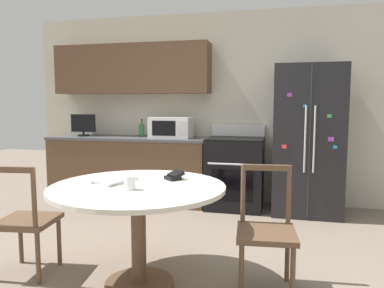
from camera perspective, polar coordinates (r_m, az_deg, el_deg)
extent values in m
plane|color=gray|center=(3.06, -7.06, -20.37)|extent=(14.00, 14.00, 0.00)
cube|color=beige|center=(5.29, 2.86, 5.51)|extent=(5.20, 0.10, 2.60)
cube|color=brown|center=(5.41, -9.18, 11.18)|extent=(2.22, 0.34, 0.68)
cube|color=brown|center=(5.35, -9.50, -3.91)|extent=(2.22, 0.62, 0.86)
cube|color=#4C4C51|center=(5.29, -9.59, 0.90)|extent=(2.25, 0.64, 0.03)
cube|color=black|center=(4.82, 17.18, 0.55)|extent=(0.82, 0.69, 1.82)
cube|color=#333333|center=(4.47, 17.47, 0.12)|extent=(0.01, 0.01, 1.75)
cylinder|color=silver|center=(4.45, 16.86, 0.70)|extent=(0.02, 0.02, 0.77)
cylinder|color=silver|center=(4.46, 18.14, 0.67)|extent=(0.02, 0.02, 0.77)
cube|color=red|center=(4.47, 13.87, -0.39)|extent=(0.05, 0.02, 0.04)
cube|color=purple|center=(4.49, 20.40, 0.70)|extent=(0.06, 0.02, 0.05)
cube|color=#338CD8|center=(4.45, 16.83, 5.58)|extent=(0.04, 0.01, 0.03)
cube|color=purple|center=(4.44, 14.65, 7.27)|extent=(0.05, 0.02, 0.04)
cube|color=#3FB259|center=(4.47, 20.22, 4.03)|extent=(0.05, 0.02, 0.04)
cube|color=#338CD8|center=(4.50, 20.97, -0.43)|extent=(0.05, 0.01, 0.04)
cube|color=black|center=(4.93, 6.57, -4.51)|extent=(0.72, 0.64, 0.90)
cube|color=black|center=(4.64, 6.07, -6.33)|extent=(0.52, 0.01, 0.40)
cylinder|color=silver|center=(4.56, 6.07, -3.09)|extent=(0.59, 0.02, 0.02)
cube|color=black|center=(4.87, 6.64, 0.82)|extent=(0.72, 0.64, 0.02)
cube|color=white|center=(5.15, 7.03, 2.11)|extent=(0.72, 0.06, 0.16)
cube|color=white|center=(5.07, -3.19, 2.53)|extent=(0.55, 0.35, 0.28)
cube|color=black|center=(4.91, -4.34, 2.41)|extent=(0.32, 0.01, 0.20)
cube|color=silver|center=(4.84, -1.53, 2.37)|extent=(0.11, 0.01, 0.20)
cylinder|color=black|center=(5.56, -16.19, 1.28)|extent=(0.16, 0.16, 0.02)
cylinder|color=black|center=(5.56, -16.20, 1.59)|extent=(0.03, 0.03, 0.04)
cube|color=black|center=(5.55, -16.24, 3.08)|extent=(0.36, 0.05, 0.25)
cylinder|color=#2D6B38|center=(5.31, -7.64, 2.06)|extent=(0.07, 0.07, 0.17)
cylinder|color=#2D6B38|center=(5.30, -7.66, 3.33)|extent=(0.03, 0.03, 0.07)
cylinder|color=#262626|center=(5.30, -7.67, 3.75)|extent=(0.03, 0.03, 0.01)
cylinder|color=beige|center=(2.79, -8.25, -6.57)|extent=(1.29, 1.29, 0.03)
cylinder|color=brown|center=(2.90, -8.13, -13.73)|extent=(0.11, 0.11, 0.71)
cylinder|color=brown|center=(3.04, -8.02, -20.24)|extent=(0.52, 0.52, 0.03)
cube|color=brown|center=(3.32, -23.78, -10.69)|extent=(0.47, 0.47, 0.04)
cylinder|color=brown|center=(3.61, -24.65, -13.10)|extent=(0.04, 0.04, 0.41)
cylinder|color=brown|center=(3.45, -19.59, -13.78)|extent=(0.04, 0.04, 0.41)
cylinder|color=brown|center=(3.17, -22.40, -15.75)|extent=(0.04, 0.04, 0.41)
cylinder|color=brown|center=(3.01, -22.93, -7.52)|extent=(0.04, 0.04, 0.45)
cube|color=brown|center=(3.06, -25.91, -3.53)|extent=(0.35, 0.08, 0.04)
cube|color=brown|center=(2.83, 11.24, -13.23)|extent=(0.46, 0.46, 0.04)
cylinder|color=brown|center=(2.77, 15.09, -18.81)|extent=(0.04, 0.04, 0.41)
cylinder|color=brown|center=(2.75, 7.53, -18.82)|extent=(0.04, 0.04, 0.41)
cylinder|color=brown|center=(3.08, 14.32, -16.11)|extent=(0.04, 0.04, 0.41)
cylinder|color=brown|center=(3.06, 7.64, -16.10)|extent=(0.04, 0.04, 0.41)
cylinder|color=brown|center=(2.95, 14.53, -7.51)|extent=(0.04, 0.04, 0.45)
cylinder|color=brown|center=(2.93, 7.78, -7.45)|extent=(0.04, 0.04, 0.45)
cube|color=brown|center=(2.90, 11.25, -3.55)|extent=(0.35, 0.07, 0.04)
cylinder|color=silver|center=(2.65, -9.43, -5.89)|extent=(0.08, 0.08, 0.09)
cylinder|color=#4C8C59|center=(2.66, -9.42, -6.34)|extent=(0.07, 0.07, 0.05)
cube|color=black|center=(2.96, -2.96, -5.18)|extent=(0.15, 0.15, 0.03)
cube|color=black|center=(2.97, -2.48, -4.62)|extent=(0.16, 0.15, 0.06)
cube|color=white|center=(2.95, -11.69, -5.57)|extent=(0.33, 0.37, 0.01)
cube|color=beige|center=(2.95, -11.69, -5.42)|extent=(0.32, 0.36, 0.01)
cube|color=silver|center=(2.94, -11.70, -5.27)|extent=(0.30, 0.35, 0.01)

